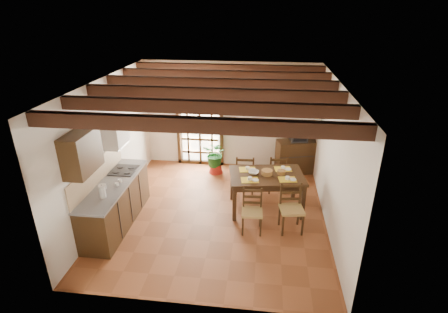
# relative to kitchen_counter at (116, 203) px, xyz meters

# --- Properties ---
(ground_plane) EXTENTS (5.00, 5.00, 0.00)m
(ground_plane) POSITION_rel_kitchen_counter_xyz_m (1.96, 0.60, -0.47)
(ground_plane) COLOR brown
(room_shell) EXTENTS (4.52, 5.02, 2.81)m
(room_shell) POSITION_rel_kitchen_counter_xyz_m (1.96, 0.60, 1.34)
(room_shell) COLOR silver
(room_shell) RESTS_ON ground_plane
(ceiling_beams) EXTENTS (4.50, 4.34, 0.20)m
(ceiling_beams) POSITION_rel_kitchen_counter_xyz_m (1.96, 0.60, 2.22)
(ceiling_beams) COLOR black
(ceiling_beams) RESTS_ON room_shell
(french_door) EXTENTS (1.26, 0.11, 2.32)m
(french_door) POSITION_rel_kitchen_counter_xyz_m (1.16, 3.05, 0.70)
(french_door) COLOR white
(french_door) RESTS_ON ground_plane
(kitchen_counter) EXTENTS (0.64, 2.25, 1.38)m
(kitchen_counter) POSITION_rel_kitchen_counter_xyz_m (0.00, 0.00, 0.00)
(kitchen_counter) COLOR #332110
(kitchen_counter) RESTS_ON ground_plane
(upper_cabinet) EXTENTS (0.35, 0.80, 0.70)m
(upper_cabinet) POSITION_rel_kitchen_counter_xyz_m (-0.12, -0.70, 1.38)
(upper_cabinet) COLOR #332110
(upper_cabinet) RESTS_ON room_shell
(range_hood) EXTENTS (0.38, 0.60, 0.54)m
(range_hood) POSITION_rel_kitchen_counter_xyz_m (-0.09, 0.55, 1.26)
(range_hood) COLOR white
(range_hood) RESTS_ON room_shell
(counter_items) EXTENTS (0.50, 1.43, 0.25)m
(counter_items) POSITION_rel_kitchen_counter_xyz_m (0.00, 0.09, 0.49)
(counter_items) COLOR black
(counter_items) RESTS_ON kitchen_counter
(dining_table) EXTENTS (1.67, 1.21, 0.83)m
(dining_table) POSITION_rel_kitchen_counter_xyz_m (2.97, 0.90, 0.25)
(dining_table) COLOR #311E0F
(dining_table) RESTS_ON ground_plane
(chair_near_left) EXTENTS (0.42, 0.40, 0.87)m
(chair_near_left) POSITION_rel_kitchen_counter_xyz_m (2.71, 0.06, -0.20)
(chair_near_left) COLOR #A98747
(chair_near_left) RESTS_ON ground_plane
(chair_near_right) EXTENTS (0.50, 0.49, 0.96)m
(chair_near_right) POSITION_rel_kitchen_counter_xyz_m (3.47, 0.18, -0.17)
(chair_near_right) COLOR #A98747
(chair_near_right) RESTS_ON ground_plane
(chair_far_left) EXTENTS (0.46, 0.44, 0.95)m
(chair_far_left) POSITION_rel_kitchen_counter_xyz_m (2.47, 1.61, -0.18)
(chair_far_left) COLOR #A98747
(chair_far_left) RESTS_ON ground_plane
(chair_far_right) EXTENTS (0.46, 0.45, 0.94)m
(chair_far_right) POSITION_rel_kitchen_counter_xyz_m (3.23, 1.73, -0.18)
(chair_far_right) COLOR #A98747
(chair_far_right) RESTS_ON ground_plane
(table_setting) EXTENTS (1.12, 0.74, 0.10)m
(table_setting) POSITION_rel_kitchen_counter_xyz_m (2.97, 0.90, 0.47)
(table_setting) COLOR yellow
(table_setting) RESTS_ON dining_table
(table_bowl) EXTENTS (0.24, 0.24, 0.05)m
(table_bowl) POSITION_rel_kitchen_counter_xyz_m (2.69, 0.91, 0.39)
(table_bowl) COLOR white
(table_bowl) RESTS_ON dining_table
(sideboard) EXTENTS (1.12, 0.71, 0.88)m
(sideboard) POSITION_rel_kitchen_counter_xyz_m (3.74, 2.83, -0.03)
(sideboard) COLOR #332110
(sideboard) RESTS_ON ground_plane
(crt_tv) EXTENTS (0.48, 0.45, 0.36)m
(crt_tv) POSITION_rel_kitchen_counter_xyz_m (3.74, 2.82, 0.60)
(crt_tv) COLOR black
(crt_tv) RESTS_ON sideboard
(fuse_box) EXTENTS (0.25, 0.03, 0.32)m
(fuse_box) POSITION_rel_kitchen_counter_xyz_m (3.46, 3.08, 1.28)
(fuse_box) COLOR white
(fuse_box) RESTS_ON room_shell
(plant_pot) EXTENTS (0.37, 0.37, 0.23)m
(plant_pot) POSITION_rel_kitchen_counter_xyz_m (1.65, 2.52, -0.36)
(plant_pot) COLOR maroon
(plant_pot) RESTS_ON ground_plane
(potted_plant) EXTENTS (1.99, 1.85, 1.80)m
(potted_plant) POSITION_rel_kitchen_counter_xyz_m (1.65, 2.52, 0.10)
(potted_plant) COLOR #144C19
(potted_plant) RESTS_ON ground_plane
(wall_shelf) EXTENTS (0.20, 0.42, 0.20)m
(wall_shelf) POSITION_rel_kitchen_counter_xyz_m (4.10, 2.20, 1.04)
(wall_shelf) COLOR #332110
(wall_shelf) RESTS_ON room_shell
(shelf_vase) EXTENTS (0.15, 0.15, 0.15)m
(shelf_vase) POSITION_rel_kitchen_counter_xyz_m (4.10, 2.20, 1.18)
(shelf_vase) COLOR #B2BFB2
(shelf_vase) RESTS_ON wall_shelf
(shelf_flowers) EXTENTS (0.14, 0.14, 0.36)m
(shelf_flowers) POSITION_rel_kitchen_counter_xyz_m (4.10, 2.20, 1.38)
(shelf_flowers) COLOR yellow
(shelf_flowers) RESTS_ON shelf_vase
(framed_picture) EXTENTS (0.03, 0.32, 0.32)m
(framed_picture) POSITION_rel_kitchen_counter_xyz_m (4.18, 2.20, 1.58)
(framed_picture) COLOR brown
(framed_picture) RESTS_ON room_shell
(pendant_lamp) EXTENTS (0.36, 0.36, 0.84)m
(pendant_lamp) POSITION_rel_kitchen_counter_xyz_m (2.97, 1.00, 1.60)
(pendant_lamp) COLOR black
(pendant_lamp) RESTS_ON room_shell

